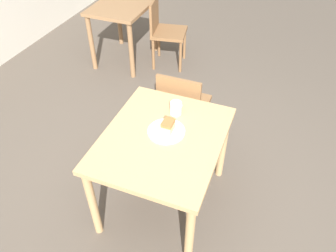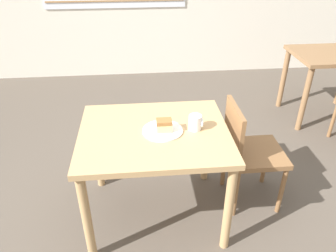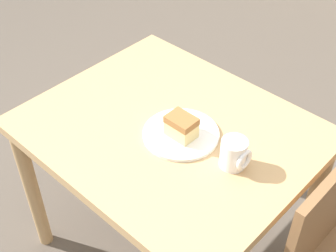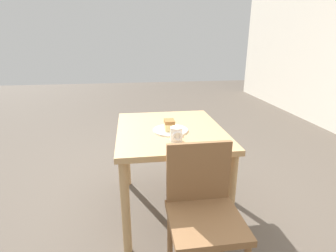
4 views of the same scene
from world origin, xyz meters
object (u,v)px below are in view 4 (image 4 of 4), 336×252
Objects in this scene: dining_table_near at (170,141)px; plate at (170,130)px; cake_slice at (169,125)px; chair_near_window at (203,209)px; coffee_mug at (176,134)px.

plate is (0.06, -0.01, 0.11)m from dining_table_near.
dining_table_near is 9.90× the size of cake_slice.
cake_slice is (0.07, -0.01, 0.16)m from dining_table_near.
chair_near_window is 8.39× the size of cake_slice.
dining_table_near is 9.70× the size of coffee_mug.
dining_table_near is 0.13m from plate.
dining_table_near is 0.17m from cake_slice.
chair_near_window is 0.71m from plate.
plate is (-0.65, -0.09, 0.27)m from chair_near_window.
coffee_mug reaches higher than dining_table_near.
dining_table_near is at bearing -179.27° from coffee_mug.
chair_near_window is (0.70, 0.09, -0.16)m from dining_table_near.
cake_slice is at bearing -12.60° from dining_table_near.
coffee_mug reaches higher than plate.
cake_slice is at bearing -175.04° from coffee_mug.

